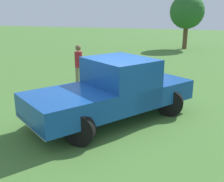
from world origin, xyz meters
TOP-DOWN VIEW (x-y plane):
  - ground_plane at (0.00, 0.00)m, footprint 80.00×80.00m
  - pickup_truck at (-0.05, -0.08)m, footprint 4.50×5.27m
  - person_bystander at (-2.59, 2.86)m, footprint 0.43×0.43m
  - tree_back_right at (0.93, 16.45)m, footprint 2.78×2.78m

SIDE VIEW (x-z plane):
  - ground_plane at x=0.00m, z-range 0.00..0.00m
  - pickup_truck at x=-0.05m, z-range 0.04..1.87m
  - person_bystander at x=-2.59m, z-range 0.12..1.91m
  - tree_back_right at x=0.93m, z-range 0.79..5.20m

